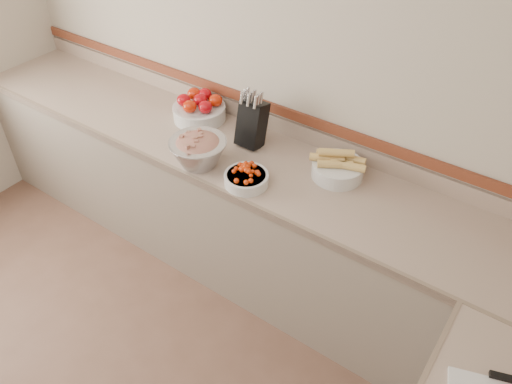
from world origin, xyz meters
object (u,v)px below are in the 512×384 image
Objects in this scene: cherry_tomato_bowl at (246,177)px; corn_bowl at (338,167)px; knife_block at (252,123)px; rhubarb_bowl at (198,150)px; tomato_bowl at (199,109)px.

cherry_tomato_bowl is 0.77× the size of corn_bowl.
corn_bowl is (0.55, 0.01, -0.08)m from knife_block.
tomato_bowl is at bearing 129.55° from rhubarb_bowl.
knife_block is 0.35m from rhubarb_bowl.
knife_block is 1.09× the size of rhubarb_bowl.
rhubarb_bowl is (-0.12, -0.33, -0.05)m from knife_block.
corn_bowl is 0.75m from rhubarb_bowl.
cherry_tomato_bowl is 0.75× the size of rhubarb_bowl.
knife_block is 1.13× the size of corn_bowl.
corn_bowl is (0.36, 0.33, 0.02)m from cherry_tomato_bowl.
tomato_bowl reaches higher than cherry_tomato_bowl.
tomato_bowl is at bearing 178.31° from corn_bowl.
cherry_tomato_bowl is 0.32m from rhubarb_bowl.
rhubarb_bowl is at bearing -178.97° from cherry_tomato_bowl.
knife_block is 0.39m from cherry_tomato_bowl.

